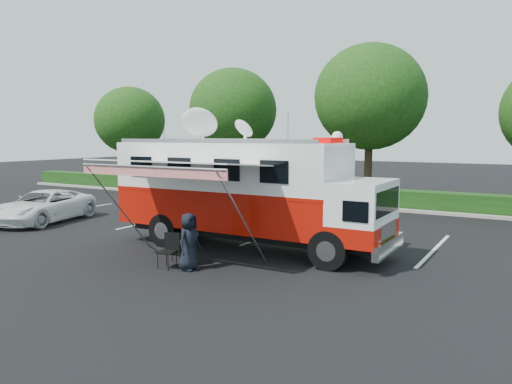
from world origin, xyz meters
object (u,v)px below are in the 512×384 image
folding_table (183,242)px  trash_bin (189,252)px  command_truck (246,191)px  white_suv (44,222)px

folding_table → trash_bin: bearing=-34.0°
trash_bin → folding_table: bearing=146.0°
command_truck → trash_bin: command_truck is taller
white_suv → folding_table: size_ratio=5.85×
trash_bin → command_truck: bearing=82.5°
command_truck → white_suv: size_ratio=1.89×
command_truck → trash_bin: bearing=-97.5°
command_truck → trash_bin: 3.16m
folding_table → command_truck: bearing=71.0°
white_suv → trash_bin: bearing=-27.6°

